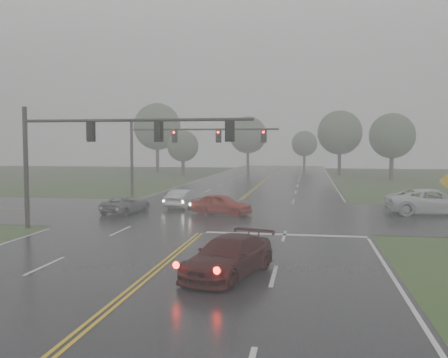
% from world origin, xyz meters
% --- Properties ---
extents(ground, '(180.00, 180.00, 0.00)m').
position_xyz_m(ground, '(0.00, 0.00, 0.00)').
color(ground, '#334A20').
rests_on(ground, ground).
extents(main_road, '(18.00, 160.00, 0.02)m').
position_xyz_m(main_road, '(0.00, 20.00, 0.00)').
color(main_road, black).
rests_on(main_road, ground).
extents(cross_street, '(120.00, 14.00, 0.02)m').
position_xyz_m(cross_street, '(0.00, 22.00, 0.00)').
color(cross_street, black).
rests_on(cross_street, ground).
extents(stop_bar, '(8.50, 0.50, 0.01)m').
position_xyz_m(stop_bar, '(4.50, 14.40, 0.00)').
color(stop_bar, '#BCBCBC').
rests_on(stop_bar, ground).
extents(sedan_maroon, '(3.40, 5.25, 1.42)m').
position_xyz_m(sedan_maroon, '(2.87, 5.77, 0.00)').
color(sedan_maroon, black).
rests_on(sedan_maroon, ground).
extents(sedan_red, '(4.52, 2.81, 1.44)m').
position_xyz_m(sedan_red, '(-0.09, 21.17, 0.00)').
color(sedan_red, '#A01B0E').
rests_on(sedan_red, ground).
extents(sedan_silver, '(2.20, 4.40, 1.39)m').
position_xyz_m(sedan_silver, '(-3.51, 24.57, 0.00)').
color(sedan_silver, '#B7BAC0').
rests_on(sedan_silver, ground).
extents(car_grey, '(2.80, 4.53, 1.17)m').
position_xyz_m(car_grey, '(-6.84, 21.10, 0.00)').
color(car_grey, '#525559').
rests_on(car_grey, ground).
extents(pickup_white, '(6.52, 3.52, 1.74)m').
position_xyz_m(pickup_white, '(14.15, 23.80, 0.00)').
color(pickup_white, silver).
rests_on(pickup_white, ground).
extents(signal_gantry_near, '(13.20, 0.30, 6.94)m').
position_xyz_m(signal_gantry_near, '(-6.10, 14.22, 4.89)').
color(signal_gantry_near, black).
rests_on(signal_gantry_near, ground).
extents(signal_gantry_far, '(13.51, 0.35, 6.95)m').
position_xyz_m(signal_gantry_far, '(-5.96, 31.54, 4.92)').
color(signal_gantry_far, black).
rests_on(signal_gantry_far, ground).
extents(tree_nw_a, '(4.68, 4.68, 6.88)m').
position_xyz_m(tree_nw_a, '(-12.85, 60.75, 4.51)').
color(tree_nw_a, '#362A23').
rests_on(tree_nw_a, ground).
extents(tree_ne_a, '(6.81, 6.81, 10.01)m').
position_xyz_m(tree_ne_a, '(10.44, 66.85, 6.58)').
color(tree_ne_a, '#362A23').
rests_on(tree_ne_a, ground).
extents(tree_n_mid, '(6.69, 6.69, 9.83)m').
position_xyz_m(tree_n_mid, '(-5.05, 77.42, 6.47)').
color(tree_n_mid, '#362A23').
rests_on(tree_n_mid, ground).
extents(tree_e_near, '(6.15, 6.15, 9.03)m').
position_xyz_m(tree_e_near, '(16.83, 58.46, 5.93)').
color(tree_e_near, '#362A23').
rests_on(tree_e_near, ground).
extents(tree_nw_b, '(8.13, 8.13, 11.94)m').
position_xyz_m(tree_nw_b, '(-20.27, 71.91, 7.86)').
color(tree_nw_b, '#362A23').
rests_on(tree_nw_b, ground).
extents(tree_n_far, '(5.08, 5.08, 7.46)m').
position_xyz_m(tree_n_far, '(4.91, 88.17, 4.90)').
color(tree_n_far, '#362A23').
rests_on(tree_n_far, ground).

